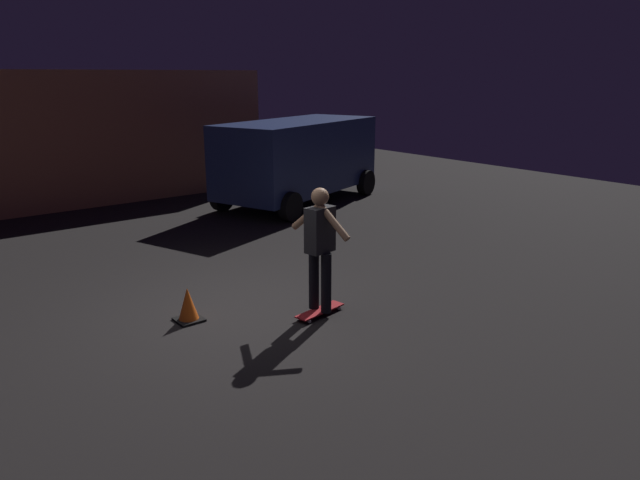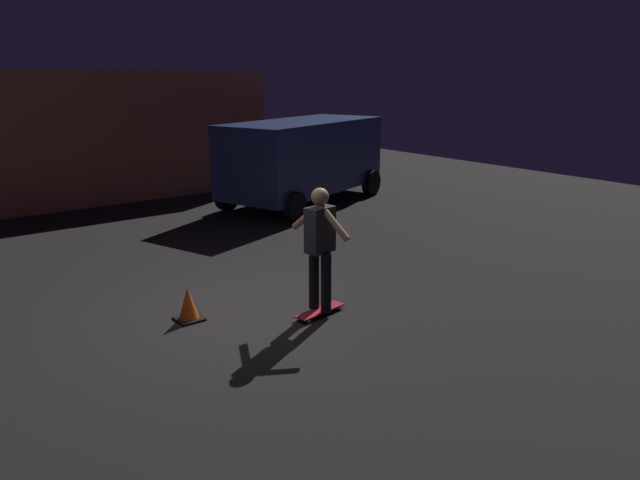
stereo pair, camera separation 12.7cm
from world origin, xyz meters
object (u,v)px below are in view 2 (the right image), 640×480
parked_van (303,156)px  traffic_cone (188,305)px  skateboard_ridden (320,311)px  skater (320,241)px

parked_van → traffic_cone: (-5.51, -5.06, -0.95)m
parked_van → skateboard_ridden: parked_van is taller
traffic_cone → skater: bearing=-31.8°
parked_van → skater: 7.21m
skater → traffic_cone: bearing=148.2°
skateboard_ridden → traffic_cone: traffic_cone is taller
parked_van → skater: parked_van is taller
parked_van → traffic_cone: 7.54m
skateboard_ridden → skater: size_ratio=0.48×
skateboard_ridden → traffic_cone: bearing=148.2°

